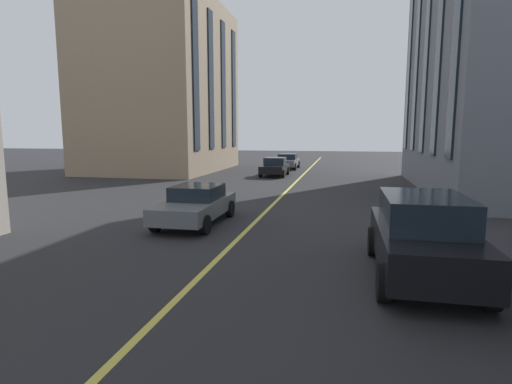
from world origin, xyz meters
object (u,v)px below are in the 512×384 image
(car_grey_trailing, at_px, (287,161))
(car_grey_far, at_px, (196,204))
(car_black_parked_a, at_px, (275,167))
(car_black_oncoming, at_px, (423,236))

(car_grey_trailing, relative_size, car_grey_far, 1.00)
(car_grey_trailing, bearing_deg, car_black_parked_a, 179.35)
(car_black_oncoming, xyz_separation_m, car_grey_far, (4.23, 6.93, -0.27))
(car_grey_far, bearing_deg, car_grey_trailing, -0.17)
(car_grey_trailing, distance_m, car_black_oncoming, 28.63)
(car_black_parked_a, height_order, car_grey_trailing, car_black_parked_a)
(car_black_oncoming, bearing_deg, car_black_parked_a, 18.08)
(car_grey_trailing, xyz_separation_m, car_grey_far, (-23.56, 0.07, 0.00))
(car_black_parked_a, height_order, car_grey_far, car_black_parked_a)
(car_grey_trailing, bearing_deg, car_black_oncoming, -166.12)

